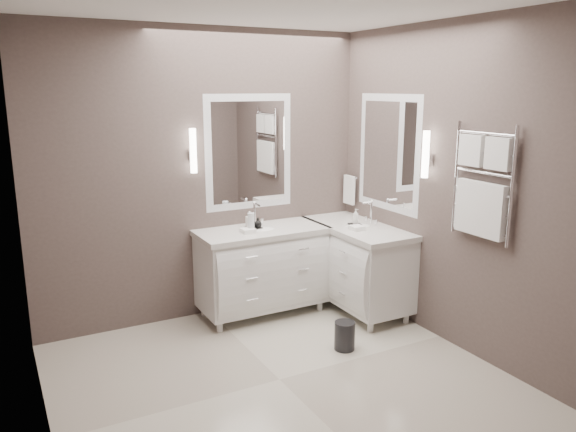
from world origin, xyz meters
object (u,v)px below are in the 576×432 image
waste_bin (345,336)px  towel_ladder (482,190)px  vanity_back (262,265)px  vanity_right (357,261)px

waste_bin → towel_ladder: bearing=-35.4°
vanity_back → vanity_right: bearing=-20.4°
towel_ladder → waste_bin: (-0.83, 0.59, -1.27)m
vanity_right → towel_ladder: size_ratio=1.38×
vanity_back → vanity_right: same height
waste_bin → vanity_back: bearing=104.5°
vanity_right → waste_bin: bearing=-130.6°
vanity_right → waste_bin: size_ratio=5.11×
vanity_right → vanity_back: bearing=159.6°
towel_ladder → waste_bin: size_ratio=3.71×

